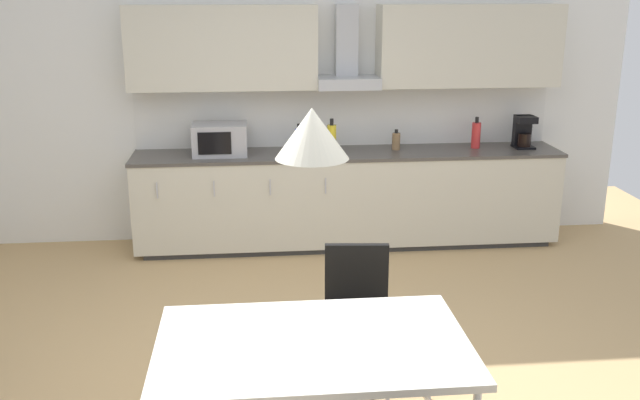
{
  "coord_description": "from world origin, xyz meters",
  "views": [
    {
      "loc": [
        -0.23,
        -3.84,
        2.33
      ],
      "look_at": [
        0.2,
        0.56,
        1.0
      ],
      "focal_mm": 40.0,
      "sensor_mm": 36.0,
      "label": 1
    }
  ],
  "objects_px": {
    "bottle_red": "(476,135)",
    "bottle_yellow": "(332,139)",
    "bottle_blue": "(299,140)",
    "pendant_lamp": "(312,133)",
    "microwave": "(220,139)",
    "coffee_maker": "(523,132)",
    "dining_table": "(313,350)",
    "chair_far_right": "(357,304)",
    "bottle_brown": "(396,141)"
  },
  "relations": [
    {
      "from": "coffee_maker",
      "to": "bottle_red",
      "type": "bearing_deg",
      "value": 177.63
    },
    {
      "from": "coffee_maker",
      "to": "bottle_yellow",
      "type": "bearing_deg",
      "value": -177.55
    },
    {
      "from": "pendant_lamp",
      "to": "coffee_maker",
      "type": "bearing_deg",
      "value": 55.81
    },
    {
      "from": "bottle_red",
      "to": "bottle_blue",
      "type": "height_order",
      "value": "bottle_red"
    },
    {
      "from": "bottle_yellow",
      "to": "chair_far_right",
      "type": "xyz_separation_m",
      "value": [
        -0.12,
        -2.43,
        -0.49
      ]
    },
    {
      "from": "bottle_yellow",
      "to": "bottle_blue",
      "type": "xyz_separation_m",
      "value": [
        -0.29,
        0.07,
        -0.02
      ]
    },
    {
      "from": "bottle_red",
      "to": "bottle_yellow",
      "type": "bearing_deg",
      "value": -175.97
    },
    {
      "from": "chair_far_right",
      "to": "pendant_lamp",
      "type": "relative_size",
      "value": 2.72
    },
    {
      "from": "microwave",
      "to": "dining_table",
      "type": "relative_size",
      "value": 0.33
    },
    {
      "from": "microwave",
      "to": "bottle_yellow",
      "type": "xyz_separation_m",
      "value": [
        1.0,
        -0.05,
        -0.0
      ]
    },
    {
      "from": "bottle_red",
      "to": "bottle_blue",
      "type": "xyz_separation_m",
      "value": [
        -1.65,
        -0.02,
        -0.01
      ]
    },
    {
      "from": "bottle_red",
      "to": "microwave",
      "type": "bearing_deg",
      "value": -178.91
    },
    {
      "from": "bottle_red",
      "to": "bottle_yellow",
      "type": "height_order",
      "value": "bottle_yellow"
    },
    {
      "from": "bottle_blue",
      "to": "pendant_lamp",
      "type": "height_order",
      "value": "pendant_lamp"
    },
    {
      "from": "microwave",
      "to": "chair_far_right",
      "type": "relative_size",
      "value": 0.55
    },
    {
      "from": "microwave",
      "to": "chair_far_right",
      "type": "distance_m",
      "value": 2.67
    },
    {
      "from": "dining_table",
      "to": "pendant_lamp",
      "type": "distance_m",
      "value": 1.03
    },
    {
      "from": "microwave",
      "to": "bottle_blue",
      "type": "distance_m",
      "value": 0.71
    },
    {
      "from": "bottle_blue",
      "to": "bottle_brown",
      "type": "bearing_deg",
      "value": 1.94
    },
    {
      "from": "pendant_lamp",
      "to": "microwave",
      "type": "bearing_deg",
      "value": 99.22
    },
    {
      "from": "bottle_blue",
      "to": "pendant_lamp",
      "type": "bearing_deg",
      "value": -92.88
    },
    {
      "from": "microwave",
      "to": "pendant_lamp",
      "type": "distance_m",
      "value": 3.43
    },
    {
      "from": "coffee_maker",
      "to": "dining_table",
      "type": "distance_m",
      "value": 4.05
    },
    {
      "from": "bottle_brown",
      "to": "dining_table",
      "type": "distance_m",
      "value": 3.54
    },
    {
      "from": "coffee_maker",
      "to": "chair_far_right",
      "type": "height_order",
      "value": "coffee_maker"
    },
    {
      "from": "bottle_brown",
      "to": "bottle_red",
      "type": "distance_m",
      "value": 0.75
    },
    {
      "from": "bottle_red",
      "to": "chair_far_right",
      "type": "bearing_deg",
      "value": -120.49
    },
    {
      "from": "coffee_maker",
      "to": "bottle_yellow",
      "type": "relative_size",
      "value": 0.95
    },
    {
      "from": "bottle_yellow",
      "to": "bottle_blue",
      "type": "relative_size",
      "value": 1.2
    },
    {
      "from": "dining_table",
      "to": "chair_far_right",
      "type": "xyz_separation_m",
      "value": [
        0.34,
        0.83,
        -0.17
      ]
    },
    {
      "from": "coffee_maker",
      "to": "bottle_red",
      "type": "relative_size",
      "value": 1.03
    },
    {
      "from": "bottle_blue",
      "to": "dining_table",
      "type": "relative_size",
      "value": 0.18
    },
    {
      "from": "bottle_red",
      "to": "pendant_lamp",
      "type": "relative_size",
      "value": 0.91
    },
    {
      "from": "bottle_yellow",
      "to": "bottle_blue",
      "type": "height_order",
      "value": "bottle_yellow"
    },
    {
      "from": "bottle_red",
      "to": "bottle_blue",
      "type": "distance_m",
      "value": 1.65
    },
    {
      "from": "microwave",
      "to": "bottle_red",
      "type": "xyz_separation_m",
      "value": [
        2.36,
        0.04,
        -0.02
      ]
    },
    {
      "from": "microwave",
      "to": "dining_table",
      "type": "xyz_separation_m",
      "value": [
        0.54,
        -3.31,
        -0.33
      ]
    },
    {
      "from": "coffee_maker",
      "to": "pendant_lamp",
      "type": "relative_size",
      "value": 0.94
    },
    {
      "from": "microwave",
      "to": "bottle_yellow",
      "type": "height_order",
      "value": "bottle_yellow"
    },
    {
      "from": "coffee_maker",
      "to": "bottle_blue",
      "type": "distance_m",
      "value": 2.1
    },
    {
      "from": "microwave",
      "to": "bottle_yellow",
      "type": "relative_size",
      "value": 1.52
    },
    {
      "from": "bottle_brown",
      "to": "bottle_blue",
      "type": "relative_size",
      "value": 0.71
    },
    {
      "from": "coffee_maker",
      "to": "pendant_lamp",
      "type": "distance_m",
      "value": 4.09
    },
    {
      "from": "bottle_red",
      "to": "pendant_lamp",
      "type": "distance_m",
      "value": 3.89
    },
    {
      "from": "microwave",
      "to": "bottle_brown",
      "type": "distance_m",
      "value": 1.61
    },
    {
      "from": "coffee_maker",
      "to": "dining_table",
      "type": "height_order",
      "value": "coffee_maker"
    },
    {
      "from": "chair_far_right",
      "to": "pendant_lamp",
      "type": "height_order",
      "value": "pendant_lamp"
    },
    {
      "from": "microwave",
      "to": "bottle_red",
      "type": "bearing_deg",
      "value": 1.09
    },
    {
      "from": "coffee_maker",
      "to": "bottle_brown",
      "type": "distance_m",
      "value": 1.2
    },
    {
      "from": "bottle_red",
      "to": "dining_table",
      "type": "height_order",
      "value": "bottle_red"
    }
  ]
}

